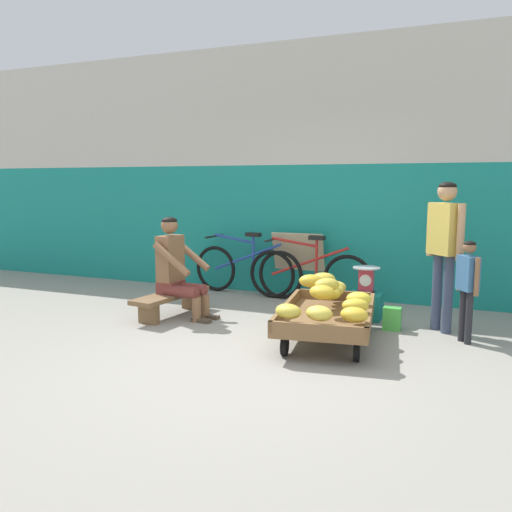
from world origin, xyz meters
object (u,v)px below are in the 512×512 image
(bicycle_far_left, at_px, (309,274))
(vendor_seated, at_px, (177,268))
(plastic_crate, at_px, (365,306))
(bicycle_near_left, at_px, (247,269))
(customer_child, at_px, (468,280))
(banana_cart, at_px, (327,317))
(weighing_scale, at_px, (366,279))
(customer_adult, at_px, (445,240))
(shopping_bag, at_px, (392,319))
(low_bench, at_px, (171,299))
(sign_board, at_px, (299,264))

(bicycle_far_left, bearing_deg, vendor_seated, -131.18)
(plastic_crate, bearing_deg, bicycle_far_left, 144.50)
(bicycle_near_left, relative_size, customer_child, 1.68)
(banana_cart, xyz_separation_m, weighing_scale, (0.18, 0.99, 0.21))
(bicycle_near_left, xyz_separation_m, customer_adult, (2.56, -0.88, 0.60))
(plastic_crate, relative_size, customer_adult, 0.24)
(weighing_scale, bearing_deg, shopping_bag, -45.08)
(bicycle_near_left, distance_m, bicycle_far_left, 0.90)
(low_bench, distance_m, bicycle_near_left, 1.44)
(plastic_crate, distance_m, customer_child, 1.25)
(customer_child, bearing_deg, vendor_seated, -176.28)
(banana_cart, height_order, weighing_scale, weighing_scale)
(bicycle_far_left, xyz_separation_m, sign_board, (-0.22, 0.31, 0.08))
(banana_cart, relative_size, customer_child, 1.57)
(low_bench, distance_m, vendor_seated, 0.38)
(vendor_seated, relative_size, shopping_bag, 4.75)
(low_bench, height_order, bicycle_far_left, bicycle_far_left)
(bicycle_far_left, height_order, shopping_bag, bicycle_far_left)
(banana_cart, distance_m, low_bench, 1.93)
(customer_child, bearing_deg, bicycle_far_left, 149.41)
(shopping_bag, bearing_deg, customer_adult, 17.95)
(customer_adult, xyz_separation_m, customer_child, (0.23, -0.33, -0.34))
(vendor_seated, height_order, customer_child, vendor_seated)
(bicycle_far_left, bearing_deg, weighing_scale, -35.55)
(customer_adult, bearing_deg, weighing_scale, 166.96)
(sign_board, height_order, customer_child, customer_child)
(weighing_scale, xyz_separation_m, sign_board, (-1.07, 0.92, -0.02))
(weighing_scale, bearing_deg, banana_cart, -100.42)
(banana_cart, relative_size, bicycle_far_left, 0.93)
(low_bench, relative_size, vendor_seated, 0.99)
(banana_cart, bearing_deg, customer_adult, 38.82)
(bicycle_near_left, height_order, sign_board, sign_board)
(low_bench, bearing_deg, shopping_bag, 8.56)
(low_bench, bearing_deg, plastic_crate, 18.72)
(low_bench, bearing_deg, banana_cart, -8.40)
(vendor_seated, bearing_deg, customer_adult, 10.56)
(banana_cart, height_order, sign_board, sign_board)
(banana_cart, distance_m, bicycle_far_left, 1.73)
(banana_cart, xyz_separation_m, low_bench, (-1.91, 0.28, -0.04))
(bicycle_near_left, distance_m, sign_board, 0.72)
(bicycle_far_left, bearing_deg, low_bench, -133.40)
(banana_cart, xyz_separation_m, bicycle_near_left, (-1.57, 1.68, 0.11))
(vendor_seated, bearing_deg, customer_child, 3.72)
(banana_cart, distance_m, weighing_scale, 1.03)
(weighing_scale, distance_m, sign_board, 1.41)
(weighing_scale, xyz_separation_m, shopping_bag, (0.34, -0.34, -0.33))
(low_bench, xyz_separation_m, shopping_bag, (2.43, 0.37, -0.08))
(low_bench, bearing_deg, weighing_scale, 18.69)
(plastic_crate, distance_m, bicycle_far_left, 1.06)
(banana_cart, relative_size, plastic_crate, 4.28)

